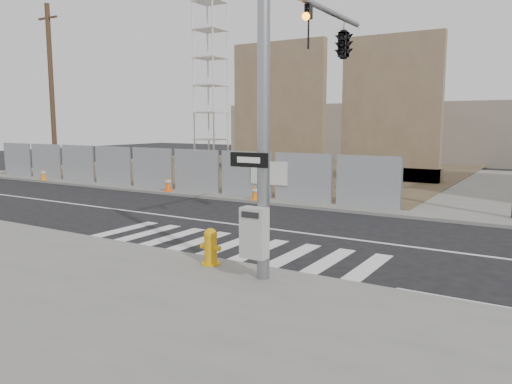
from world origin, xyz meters
The scene contains 13 objects.
ground centered at (0.00, 0.00, 0.00)m, with size 100.00×100.00×0.00m, color black.
sidewalk_far centered at (0.00, 14.00, 0.06)m, with size 50.00×20.00×0.12m, color slate.
signal_pole centered at (2.49, -2.05, 4.78)m, with size 0.96×5.87×7.00m.
chain_link_fence centered at (-10.00, 5.00, 1.12)m, with size 24.60×0.04×2.00m, color gray.
concrete_wall_left centered at (-7.00, 13.08, 3.38)m, with size 6.00×1.30×8.00m.
concrete_wall_right centered at (-0.50, 14.08, 3.38)m, with size 5.50×1.30×8.00m.
crane_tower centered at (-15.00, 17.00, 9.02)m, with size 2.60×2.60×18.15m.
utility_pole_left centered at (-18.00, 5.50, 5.20)m, with size 1.60×0.28×10.00m.
fire_hydrant centered at (0.94, -4.55, 0.54)m, with size 0.52×0.48×0.85m.
traffic_cone_a centered at (-17.42, 4.22, 0.45)m, with size 0.45×0.45×0.68m.
traffic_cone_b centered at (-10.44, 5.29, 0.45)m, with size 0.45×0.45×0.68m.
traffic_cone_c centered at (-8.20, 4.36, 0.49)m, with size 0.45×0.45×0.75m.
traffic_cone_d centered at (-3.26, 4.22, 0.44)m, with size 0.44×0.44×0.65m.
Camera 1 is at (7.68, -13.56, 3.38)m, focal length 35.00 mm.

